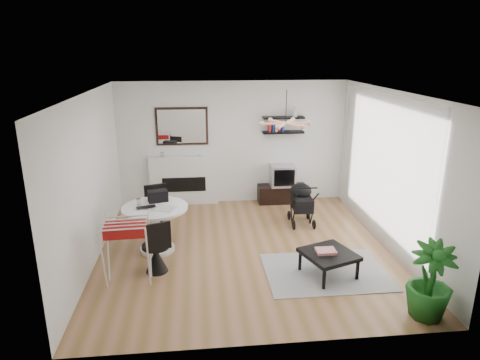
{
  "coord_description": "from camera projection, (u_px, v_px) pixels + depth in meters",
  "views": [
    {
      "loc": [
        -0.8,
        -6.7,
        3.36
      ],
      "look_at": [
        -0.06,
        0.4,
        1.15
      ],
      "focal_mm": 32.0,
      "sensor_mm": 36.0,
      "label": 1
    }
  ],
  "objects": [
    {
      "name": "tv_console",
      "position": [
        282.0,
        194.0,
        9.68
      ],
      "size": [
        1.08,
        0.38,
        0.4
      ],
      "primitive_type": "cube",
      "color": "black",
      "rests_on": "floor"
    },
    {
      "name": "wall_left",
      "position": [
        90.0,
        180.0,
        6.8
      ],
      "size": [
        0.0,
        5.0,
        5.0
      ],
      "primitive_type": "plane",
      "rotation": [
        1.57,
        0.0,
        1.57
      ],
      "color": "white",
      "rests_on": "floor"
    },
    {
      "name": "chair_far",
      "position": [
        159.0,
        220.0,
        7.95
      ],
      "size": [
        0.48,
        0.5,
        0.94
      ],
      "rotation": [
        0.0,
        0.0,
        0.29
      ],
      "color": "black",
      "rests_on": "floor"
    },
    {
      "name": "chair_near",
      "position": [
        157.0,
        255.0,
        6.63
      ],
      "size": [
        0.47,
        0.48,
        0.89
      ],
      "rotation": [
        0.0,
        0.0,
        3.5
      ],
      "color": "black",
      "rests_on": "floor"
    },
    {
      "name": "floor",
      "position": [
        246.0,
        250.0,
        7.44
      ],
      "size": [
        5.0,
        5.0,
        0.0
      ],
      "primitive_type": "plane",
      "color": "olive",
      "rests_on": "ground"
    },
    {
      "name": "rug",
      "position": [
        326.0,
        272.0,
        6.7
      ],
      "size": [
        1.89,
        1.36,
        0.01
      ],
      "primitive_type": "cube",
      "color": "#999999",
      "rests_on": "floor"
    },
    {
      "name": "black_bag",
      "position": [
        158.0,
        196.0,
        7.41
      ],
      "size": [
        0.37,
        0.28,
        0.2
      ],
      "primitive_type": "cube",
      "rotation": [
        0.0,
        0.0,
        0.27
      ],
      "color": "black",
      "rests_on": "dining_table"
    },
    {
      "name": "sheer_curtain",
      "position": [
        381.0,
        168.0,
        7.47
      ],
      "size": [
        0.04,
        3.6,
        2.6
      ],
      "primitive_type": "cube",
      "color": "white",
      "rests_on": "wall_right"
    },
    {
      "name": "dining_table",
      "position": [
        156.0,
        222.0,
        7.27
      ],
      "size": [
        1.11,
        1.11,
        0.81
      ],
      "color": "white",
      "rests_on": "floor"
    },
    {
      "name": "ceiling",
      "position": [
        247.0,
        92.0,
        6.65
      ],
      "size": [
        5.0,
        5.0,
        0.0
      ],
      "primitive_type": "plane",
      "color": "white",
      "rests_on": "wall_back"
    },
    {
      "name": "pendant_lamp",
      "position": [
        286.0,
        123.0,
        7.16
      ],
      "size": [
        0.9,
        0.9,
        0.1
      ],
      "primitive_type": null,
      "color": "tan",
      "rests_on": "ceiling"
    },
    {
      "name": "wall_back",
      "position": [
        233.0,
        143.0,
        9.42
      ],
      "size": [
        5.0,
        0.0,
        5.0
      ],
      "primitive_type": "plane",
      "rotation": [
        1.57,
        0.0,
        0.0
      ],
      "color": "white",
      "rests_on": "floor"
    },
    {
      "name": "coffee_table",
      "position": [
        329.0,
        255.0,
        6.52
      ],
      "size": [
        0.92,
        0.92,
        0.37
      ],
      "rotation": [
        0.0,
        0.0,
        0.35
      ],
      "color": "black",
      "rests_on": "rug"
    },
    {
      "name": "newspaper",
      "position": [
        164.0,
        208.0,
        7.1
      ],
      "size": [
        0.44,
        0.4,
        0.01
      ],
      "primitive_type": "cube",
      "rotation": [
        0.0,
        0.0,
        -0.38
      ],
      "color": "white",
      "rests_on": "dining_table"
    },
    {
      "name": "drinking_glass",
      "position": [
        139.0,
        202.0,
        7.26
      ],
      "size": [
        0.06,
        0.06,
        0.11
      ],
      "primitive_type": "cylinder",
      "color": "white",
      "rests_on": "dining_table"
    },
    {
      "name": "laptop",
      "position": [
        146.0,
        208.0,
        7.08
      ],
      "size": [
        0.35,
        0.27,
        0.02
      ],
      "primitive_type": "imported",
      "rotation": [
        0.0,
        0.0,
        0.24
      ],
      "color": "black",
      "rests_on": "dining_table"
    },
    {
      "name": "wall_right",
      "position": [
        391.0,
        171.0,
        7.29
      ],
      "size": [
        0.0,
        5.0,
        5.0
      ],
      "primitive_type": "plane",
      "rotation": [
        1.57,
        0.0,
        -1.57
      ],
      "color": "white",
      "rests_on": "floor"
    },
    {
      "name": "potted_plant",
      "position": [
        430.0,
        281.0,
        5.45
      ],
      "size": [
        0.7,
        0.7,
        1.04
      ],
      "primitive_type": "imported",
      "rotation": [
        0.0,
        0.0,
        -0.23
      ],
      "color": "#1A5C1A",
      "rests_on": "floor"
    },
    {
      "name": "stroller",
      "position": [
        301.0,
        205.0,
        8.48
      ],
      "size": [
        0.47,
        0.75,
        0.89
      ],
      "rotation": [
        0.0,
        0.0,
        -0.03
      ],
      "color": "black",
      "rests_on": "floor"
    },
    {
      "name": "shelf_lower",
      "position": [
        283.0,
        132.0,
        9.33
      ],
      "size": [
        0.9,
        0.25,
        0.04
      ],
      "primitive_type": "cube",
      "color": "black",
      "rests_on": "wall_back"
    },
    {
      "name": "shelf_upper",
      "position": [
        283.0,
        118.0,
        9.24
      ],
      "size": [
        0.9,
        0.25,
        0.04
      ],
      "primitive_type": "cube",
      "color": "black",
      "rests_on": "wall_back"
    },
    {
      "name": "crt_tv",
      "position": [
        282.0,
        175.0,
        9.55
      ],
      "size": [
        0.54,
        0.47,
        0.47
      ],
      "color": "silver",
      "rests_on": "tv_console"
    },
    {
      "name": "drying_rack",
      "position": [
        127.0,
        251.0,
        6.25
      ],
      "size": [
        0.69,
        0.65,
        0.99
      ],
      "rotation": [
        0.0,
        0.0,
        0.05
      ],
      "color": "white",
      "rests_on": "floor"
    },
    {
      "name": "fireplace",
      "position": [
        184.0,
        175.0,
        9.44
      ],
      "size": [
        1.5,
        0.17,
        2.16
      ],
      "color": "white",
      "rests_on": "floor"
    },
    {
      "name": "magazines",
      "position": [
        326.0,
        251.0,
        6.5
      ],
      "size": [
        0.3,
        0.24,
        0.04
      ],
      "primitive_type": "cube",
      "rotation": [
        0.0,
        0.0,
        -0.01
      ],
      "color": "#D6353B",
      "rests_on": "coffee_table"
    }
  ]
}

